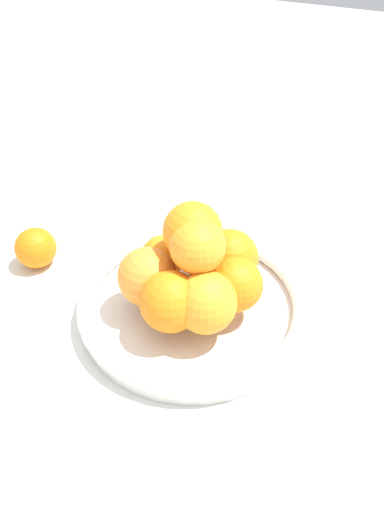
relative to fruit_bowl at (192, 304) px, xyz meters
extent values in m
plane|color=silver|center=(0.00, 0.00, -0.02)|extent=(4.00, 4.00, 0.00)
cylinder|color=silver|center=(0.00, 0.00, -0.01)|extent=(0.32, 0.32, 0.02)
torus|color=silver|center=(0.00, 0.00, 0.01)|extent=(0.33, 0.33, 0.02)
sphere|color=orange|center=(-0.05, -0.03, 0.06)|extent=(0.08, 0.08, 0.08)
sphere|color=orange|center=(0.00, -0.06, 0.06)|extent=(0.08, 0.08, 0.08)
sphere|color=orange|center=(0.04, -0.04, 0.06)|extent=(0.08, 0.08, 0.08)
sphere|color=orange|center=(0.06, 0.01, 0.06)|extent=(0.08, 0.08, 0.08)
sphere|color=orange|center=(0.03, 0.05, 0.06)|extent=(0.08, 0.08, 0.08)
sphere|color=orange|center=(-0.02, 0.06, 0.05)|extent=(0.07, 0.07, 0.07)
sphere|color=orange|center=(-0.06, 0.02, 0.05)|extent=(0.06, 0.06, 0.06)
sphere|color=orange|center=(-0.01, 0.01, 0.12)|extent=(0.08, 0.08, 0.08)
sphere|color=orange|center=(0.01, -0.01, 0.12)|extent=(0.07, 0.07, 0.07)
sphere|color=orange|center=(-0.28, -0.01, 0.01)|extent=(0.07, 0.07, 0.07)
camera|label=1|loc=(0.23, -0.46, 0.51)|focal=35.00mm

